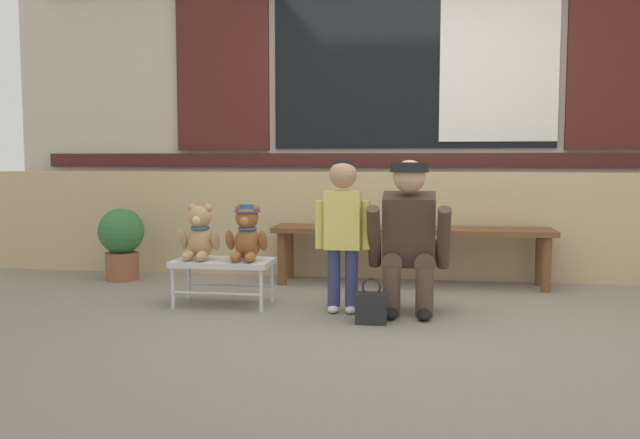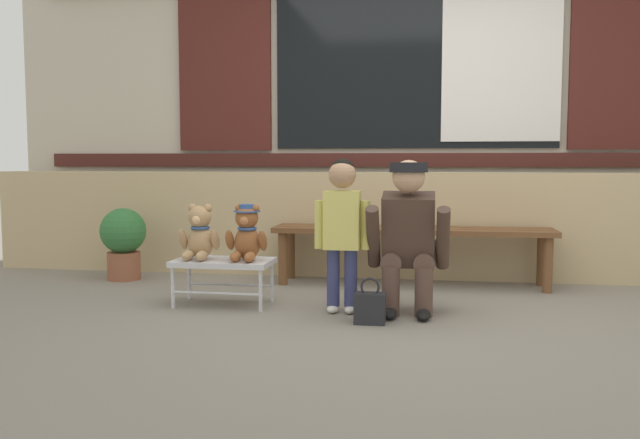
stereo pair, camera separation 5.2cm
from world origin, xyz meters
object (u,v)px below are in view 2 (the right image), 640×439
Objects in this scene: small_display_bench at (223,265)px; teddy_bear_with_hat at (247,234)px; wooden_bench_long at (412,236)px; teddy_bear_plain at (199,234)px; potted_plant at (123,239)px; adult_crouching at (410,236)px; child_standing at (342,218)px; handbag_on_ground at (370,307)px.

teddy_bear_with_hat is at bearing 0.77° from small_display_bench.
wooden_bench_long is 1.63m from teddy_bear_plain.
wooden_bench_long is 2.27m from potted_plant.
teddy_bear_with_hat is at bearing 177.44° from adult_crouching.
teddy_bear_with_hat reaches higher than potted_plant.
potted_plant is (-1.07, 0.78, 0.06)m from small_display_bench.
potted_plant is (-2.27, -0.13, -0.05)m from wooden_bench_long.
teddy_bear_with_hat is 0.66m from child_standing.
child_standing is (0.64, -0.10, 0.12)m from teddy_bear_with_hat.
adult_crouching reaches higher than teddy_bear_with_hat.
teddy_bear_with_hat is 1.05m from adult_crouching.
adult_crouching is at bearing -1.93° from teddy_bear_plain.
small_display_bench is 1.23m from adult_crouching.
small_display_bench is 2.35× the size of handbag_on_ground.
child_standing is at bearing -25.04° from potted_plant.
adult_crouching is at bearing 7.31° from child_standing.
wooden_bench_long is 1.10m from child_standing.
small_display_bench is 1.76× the size of teddy_bear_plain.
child_standing is at bearing -5.92° from teddy_bear_plain.
adult_crouching is (1.05, -0.05, 0.01)m from teddy_bear_with_hat.
wooden_bench_long is 1.51m from small_display_bench.
teddy_bear_plain is at bearing 178.07° from adult_crouching.
adult_crouching is (1.37, -0.05, 0.02)m from teddy_bear_plain.
small_display_bench is at bearing -179.23° from teddy_bear_with_hat.
wooden_bench_long is 0.96m from adult_crouching.
potted_plant is (-1.87, 0.87, -0.27)m from child_standing.
small_display_bench is 0.25m from teddy_bear_plain.
wooden_bench_long is at bearing 3.35° from potted_plant.
teddy_bear_plain is 1.34× the size of handbag_on_ground.
teddy_bear_plain is 1.37m from adult_crouching.
potted_plant is (-1.23, 0.77, -0.15)m from teddy_bear_with_hat.
teddy_bear_plain reaches higher than handbag_on_ground.
small_display_bench is 1.76× the size of teddy_bear_with_hat.
handbag_on_ground is at bearing -52.37° from child_standing.
small_display_bench is 1.12× the size of potted_plant.
child_standing reaches higher than small_display_bench.
teddy_bear_plain is 0.97m from child_standing.
small_display_bench is at bearing -35.90° from potted_plant.
adult_crouching reaches higher than handbag_on_ground.
handbag_on_ground is at bearing -19.63° from small_display_bench.
adult_crouching is 0.54m from handbag_on_ground.
wooden_bench_long is 3.28× the size of small_display_bench.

